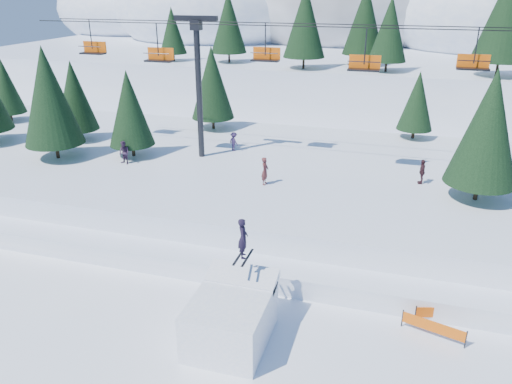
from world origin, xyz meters
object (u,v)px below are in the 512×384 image
(jump_kicker, at_px, (231,316))
(banner_far, at_px, (446,312))
(banner_near, at_px, (433,327))
(chairlift, at_px, (340,73))

(jump_kicker, xyz_separation_m, banner_far, (9.21, 4.02, -0.70))
(jump_kicker, relative_size, banner_near, 1.94)
(jump_kicker, height_order, banner_near, jump_kicker)
(banner_near, bearing_deg, banner_far, 65.85)
(chairlift, bearing_deg, banner_near, -64.77)
(jump_kicker, height_order, chairlift, chairlift)
(chairlift, xyz_separation_m, banner_far, (7.25, -12.87, -8.78))
(chairlift, xyz_separation_m, banner_near, (6.67, -14.16, -8.78))
(jump_kicker, distance_m, banner_far, 10.07)
(banner_near, height_order, banner_far, same)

